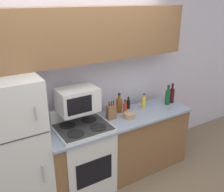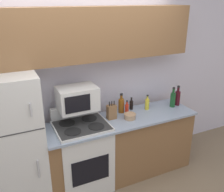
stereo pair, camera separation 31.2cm
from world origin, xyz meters
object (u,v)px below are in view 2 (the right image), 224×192
bowl (130,116)px  bottle_hot_sauce (127,109)px  refrigerator (12,145)px  bottle_soy_sauce (131,105)px  bottle_whiskey (121,105)px  bottle_wine_red (177,97)px  bottle_wine_green (173,99)px  microwave (77,98)px  bottle_cooking_spray (147,104)px  stove (83,156)px  knife_block (112,112)px

bowl → bottle_hot_sauce: size_ratio=0.80×
refrigerator → bottle_soy_sauce: bearing=4.6°
refrigerator → bottle_whiskey: 1.48m
bottle_wine_red → bottle_whiskey: size_ratio=1.07×
bottle_wine_green → bottle_whiskey: (-0.77, 0.15, -0.01)m
bowl → bottle_wine_red: 0.87m
bottle_wine_red → microwave: bearing=177.7°
bottle_cooking_spray → stove: bearing=-174.4°
refrigerator → stove: size_ratio=1.53×
bottle_hot_sauce → knife_block: bearing=-171.9°
bottle_cooking_spray → bottle_soy_sauce: size_ratio=1.22×
bottle_cooking_spray → bottle_whiskey: 0.39m
stove → microwave: size_ratio=2.30×
refrigerator → bottle_wine_green: refrigerator is taller
refrigerator → microwave: 0.92m
bottle_wine_red → bottle_hot_sauce: (-0.83, 0.04, -0.04)m
knife_block → bottle_soy_sauce: knife_block is taller
stove → bottle_hot_sauce: bearing=7.1°
bottle_wine_green → bottle_soy_sauce: bottle_wine_green is taller
bottle_wine_red → bottle_soy_sauce: bearing=167.3°
bottle_whiskey → microwave: bearing=-174.4°
refrigerator → bottle_wine_red: 2.35m
bowl → knife_block: bearing=153.1°
stove → bottle_hot_sauce: (0.69, 0.09, 0.50)m
bottle_wine_green → bowl: bearing=-173.9°
bottle_wine_red → bottle_whiskey: 0.89m
stove → bowl: (0.66, -0.06, 0.46)m
refrigerator → stove: 0.89m
bottle_hot_sauce → bottle_cooking_spray: bearing=2.5°
bottle_whiskey → refrigerator: bearing=-176.1°
bowl → bottle_wine_red: size_ratio=0.53×
stove → knife_block: (0.44, 0.05, 0.52)m
microwave → bottle_wine_green: 1.44m
bottle_wine_red → bottle_soy_sauce: (-0.70, 0.16, -0.05)m
stove → bottle_cooking_spray: (1.03, 0.10, 0.51)m
bottle_hot_sauce → bottle_soy_sauce: bearing=40.1°
bottle_soy_sauce → bowl: bearing=-122.6°
stove → bowl: size_ratio=6.91×
stove → bottle_whiskey: 0.85m
stove → bottle_hot_sauce: 0.86m
bottle_soy_sauce → bottle_whiskey: bottle_whiskey is taller
bottle_soy_sauce → bottle_wine_red: bearing=-12.7°
bottle_wine_green → bottle_whiskey: bottle_wine_green is taller
refrigerator → stove: bearing=-4.7°
bottle_wine_red → bottle_whiskey: (-0.88, 0.13, -0.01)m
knife_block → bottle_wine_green: size_ratio=0.84×
knife_block → bottle_soy_sauce: bearing=21.3°
knife_block → bottle_hot_sauce: bearing=8.1°
bottle_hot_sauce → bottle_whiskey: bearing=118.2°
stove → bottle_soy_sauce: 0.98m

